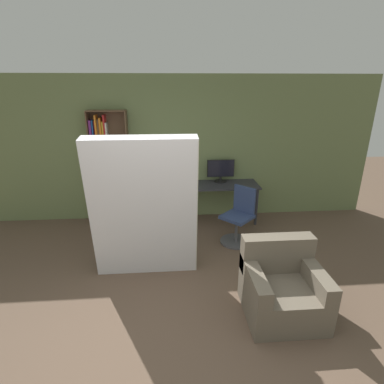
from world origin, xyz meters
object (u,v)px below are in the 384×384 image
monitor (221,170)px  armchair (282,287)px  mattress_near (145,209)px  office_chair (239,220)px  bookshelf (107,169)px

monitor → armchair: bearing=-84.0°
monitor → mattress_near: bearing=-126.2°
office_chair → monitor: bearing=98.6°
monitor → office_chair: 1.17m
office_chair → mattress_near: (-1.46, -0.79, 0.59)m
monitor → armchair: size_ratio=0.61×
bookshelf → armchair: bookshelf is taller
monitor → armchair: (0.28, -2.67, -0.66)m
monitor → bookshelf: 2.13m
mattress_near → armchair: bearing=-28.8°
mattress_near → monitor: bearing=53.8°
mattress_near → armchair: size_ratio=2.30×
monitor → office_chair: size_ratio=0.55×
mattress_near → armchair: (1.59, -0.88, -0.66)m
monitor → office_chair: monitor is taller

